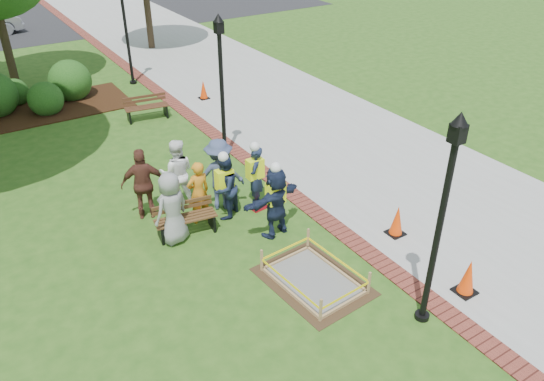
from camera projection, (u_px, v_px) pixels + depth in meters
ground at (282, 258)px, 11.83m from camera, size 100.00×100.00×0.00m
sidewalk at (249, 87)px, 21.39m from camera, size 6.00×60.00×0.02m
brick_edging at (174, 103)px, 19.88m from camera, size 0.50×60.00×0.03m
mulch_bed at (30, 112)px, 19.13m from camera, size 7.00×3.00×0.05m
parking_lot at (31, 20)px, 31.39m from camera, size 36.00×12.00×0.01m
wet_concrete_pad at (314, 273)px, 11.02m from camera, size 1.87×2.42×0.55m
bench_near at (186, 225)px, 12.52m from camera, size 1.50×0.69×0.78m
bench_far at (147, 112)px, 18.49m from camera, size 1.54×0.70×0.80m
cone_front at (468, 278)px, 10.65m from camera, size 0.42×0.42×0.82m
cone_back at (397, 221)px, 12.42m from camera, size 0.40×0.40×0.78m
cone_far at (203, 90)px, 20.13m from camera, size 0.37×0.37×0.73m
toolbox at (259, 206)px, 13.52m from camera, size 0.39×0.25×0.18m
lamp_near at (443, 210)px, 8.97m from camera, size 0.28×0.28×4.26m
lamp_mid at (221, 79)px, 14.76m from camera, size 0.28×0.28×4.26m
lamp_far at (125, 22)px, 20.56m from camera, size 0.28×0.28×4.26m
shrub_c at (49, 113)px, 19.09m from camera, size 1.24×1.24×1.24m
shrub_d at (73, 98)px, 20.40m from camera, size 1.59×1.59×1.59m
shrub_e at (18, 104)px, 19.87m from camera, size 1.03×1.03×1.03m
casual_person_a at (172, 208)px, 11.96m from camera, size 0.65×0.52×1.77m
casual_person_b at (199, 193)px, 12.70m from camera, size 0.54×0.36×1.62m
casual_person_c at (177, 173)px, 13.35m from camera, size 0.68×0.57×1.81m
casual_person_d at (144, 184)px, 12.82m from camera, size 0.69×0.56×1.85m
casual_person_e at (219, 175)px, 13.20m from camera, size 0.71×0.61×1.89m
hivis_worker_a at (276, 200)px, 12.18m from camera, size 0.62×0.46×1.90m
hivis_worker_b at (255, 174)px, 13.35m from camera, size 0.58×0.61×1.77m
hivis_worker_c at (225, 185)px, 12.85m from camera, size 0.62×0.57×1.79m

